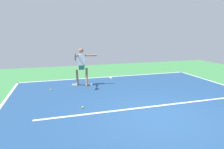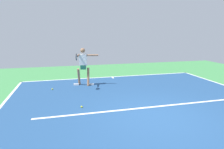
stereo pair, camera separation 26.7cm
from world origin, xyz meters
name	(u,v)px [view 2 (the right image)]	position (x,y,z in m)	size (l,w,h in m)	color
ground_plane	(158,117)	(0.00, 0.00, 0.00)	(19.51, 19.51, 0.00)	#428E4C
court_surface	(158,117)	(0.00, 0.00, 0.00)	(9.54, 11.00, 0.00)	navy
court_line_baseline_near	(112,77)	(0.00, -5.45, 0.00)	(9.54, 0.10, 0.01)	white
court_line_service	(147,108)	(0.00, -0.77, 0.00)	(7.16, 0.10, 0.01)	white
court_line_centre_mark	(113,78)	(0.00, -5.25, 0.00)	(0.10, 0.30, 0.01)	white
tennis_player	(83,64)	(1.72, -4.06, 1.01)	(1.18, 1.23, 1.76)	#9E7051
tennis_ball_near_player	(52,89)	(3.13, -3.65, 0.03)	(0.07, 0.07, 0.07)	yellow
tennis_ball_near_service_line	(82,107)	(2.09, -1.28, 0.03)	(0.07, 0.07, 0.07)	yellow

